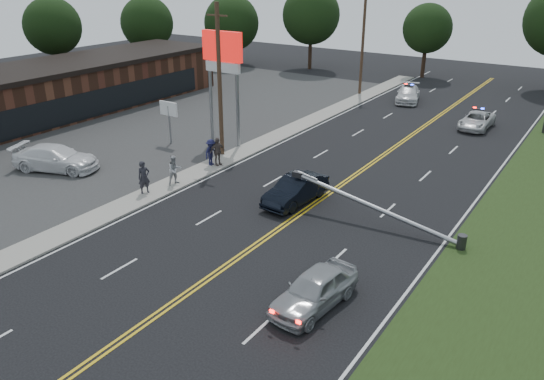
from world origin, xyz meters
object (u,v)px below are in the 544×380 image
Objects in this scene: small_sign at (169,112)px; bystander_d at (217,151)px; pylon_sign at (223,61)px; utility_pole_far at (363,43)px; parked_car at (56,158)px; utility_pole_mid at (220,82)px; waiting_sedan at (314,290)px; crashed_sedan at (296,190)px; bystander_b at (175,170)px; emergency_b at (408,94)px; emergency_a at (477,121)px; bystander_a at (144,177)px; fallen_streetlight at (383,211)px; bystander_c at (211,152)px.

small_sign reaches higher than bystander_d.
pylon_sign is 20.06m from utility_pole_far.
parked_car is (-2.28, -8.00, -1.54)m from small_sign.
waiting_sedan is (13.83, -11.66, -4.36)m from utility_pole_mid.
crashed_sedan reaches higher than waiting_sedan.
waiting_sedan is at bearing -93.46° from bystander_b.
emergency_b is at bearing 100.74° from crashed_sedan.
emergency_a is (-1.03, 28.05, -0.10)m from waiting_sedan.
waiting_sedan is (18.63, -11.66, -1.61)m from small_sign.
bystander_a is (0.54, -7.68, -4.02)m from utility_pole_mid.
fallen_streetlight is at bearing 99.22° from waiting_sedan.
emergency_b is 2.64× the size of bystander_a.
utility_pole_far reaches higher than bystander_b.
small_sign is 22.04m from waiting_sedan.
pylon_sign reaches higher than emergency_b.
bystander_a reaches higher than bystander_b.
emergency_b is at bearing -43.86° from parked_car.
pylon_sign is 1.60× the size of emergency_b.
parked_car reaches higher than crashed_sedan.
small_sign is 5.53m from utility_pole_mid.
utility_pole_mid reaches higher than fallen_streetlight.
small_sign is 1.80× the size of bystander_c.
bystander_a is (5.34, -7.68, -1.27)m from small_sign.
pylon_sign is at bearing -133.80° from emergency_a.
bystander_b is at bearing -161.38° from crashed_sedan.
bystander_c is at bearing -63.05° from pylon_sign.
parked_car reaches higher than emergency_b.
fallen_streetlight is at bearing -22.22° from pylon_sign.
bystander_a is 1.03× the size of bystander_d.
bystander_c reaches higher than parked_car.
bystander_c is (-0.28, 3.67, -0.02)m from bystander_b.
bystander_b is (2.35, -7.74, -5.00)m from pylon_sign.
bystander_c is at bearing -74.78° from parked_car.
bystander_b is (1.05, -27.74, -4.08)m from utility_pole_far.
fallen_streetlight is 1.71× the size of parked_car.
crashed_sedan is (-5.16, 0.17, -0.18)m from fallen_streetlight.
bystander_d reaches higher than bystander_c.
bystander_a reaches higher than bystander_c.
pylon_sign is 6.74m from bystander_d.
bystander_c is at bearing 171.31° from fallen_streetlight.
bystander_b is (5.85, -5.74, -1.33)m from small_sign.
utility_pole_mid is at bearing 0.00° from small_sign.
bystander_b is at bearing 161.07° from waiting_sedan.
emergency_b is (12.11, 29.94, -0.07)m from parked_car.
fallen_streetlight reaches higher than crashed_sedan.
emergency_a is 2.58× the size of bystander_b.
utility_pole_far is 29.96m from bystander_a.
emergency_a is 22.04m from bystander_c.
parked_car is at bearing -128.08° from emergency_b.
utility_pole_mid is (4.80, 0.00, 2.75)m from small_sign.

